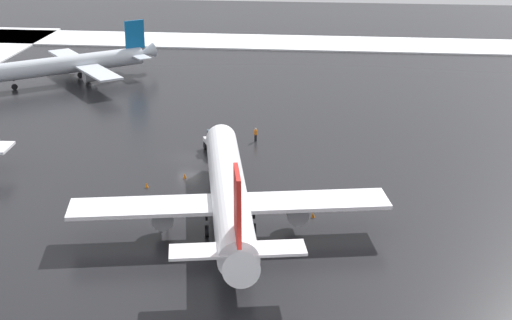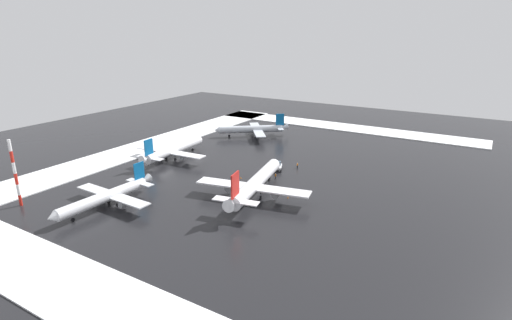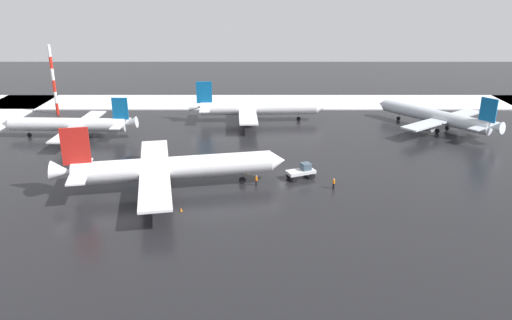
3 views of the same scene
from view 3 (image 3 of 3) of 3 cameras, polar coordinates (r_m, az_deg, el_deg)
The scene contains 14 objects.
ground_plane at distance 84.02m, azimuth 3.54°, elevation -1.31°, with size 240.00×240.00×0.00m, color black.
snow_bank_far at distance 131.80m, azimuth 2.28°, elevation 6.62°, with size 152.00×16.00×0.29m, color white.
airplane_parked_portside at distance 76.77m, azimuth -9.93°, elevation -0.89°, with size 35.31×29.53×10.54m.
airplane_parked_starboard at distance 107.97m, azimuth -20.39°, elevation 3.83°, with size 28.20×23.36×8.38m.
airplane_distant_tail at distance 113.43m, azimuth 19.91°, elevation 4.70°, with size 22.35×25.02×8.85m.
airplane_far_rear at distance 113.23m, azimuth -0.07°, elevation 5.94°, with size 31.02×25.70×9.21m.
pushback_tug at distance 80.91m, azimuth 5.29°, elevation -1.24°, with size 5.10×3.85×2.50m.
ground_crew_near_tug at distance 77.79m, azimuth 0.04°, elevation -2.28°, with size 0.36×0.36×1.71m.
ground_crew_beside_wing at distance 77.59m, azimuth 8.87°, elevation -2.59°, with size 0.36×0.36×1.71m.
ground_crew_mid_apron at distance 83.18m, azimuth -9.97°, elevation -1.09°, with size 0.36×0.36×1.71m.
antenna_mast at distance 127.44m, azimuth -22.15°, elevation 8.44°, with size 0.70×0.70×16.45m.
traffic_cone_near_nose at distance 70.41m, azimuth -8.56°, elevation -5.61°, with size 0.36×0.36×0.55m, color orange.
traffic_cone_mid_line at distance 82.92m, azimuth -0.98°, elevation -1.36°, with size 0.36×0.36×0.55m, color orange.
traffic_cone_wingtip_side at distance 86.32m, azimuth -3.04°, elevation -0.51°, with size 0.36×0.36×0.55m, color orange.
Camera 3 is at (5.14, 78.20, 30.28)m, focal length 35.00 mm.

